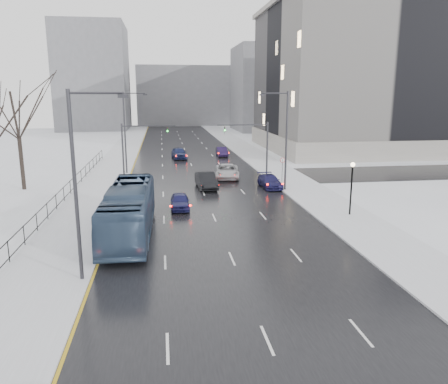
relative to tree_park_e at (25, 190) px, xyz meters
name	(u,v)px	position (x,y,z in m)	size (l,w,h in m)	color
road	(190,163)	(18.20, 16.00, 0.02)	(16.00, 150.00, 0.04)	black
cross_road	(197,178)	(18.20, 4.00, 0.02)	(130.00, 10.00, 0.04)	black
sidewalk_left	(116,164)	(7.70, 16.00, 0.08)	(5.00, 150.00, 0.16)	silver
sidewalk_right	(261,161)	(28.70, 16.00, 0.08)	(5.00, 150.00, 0.16)	silver
park_strip	(46,165)	(-1.80, 16.00, 0.06)	(14.00, 150.00, 0.12)	white
tree_park_e	(25,190)	(0.00, 0.00, 0.00)	(9.45, 9.45, 13.50)	black
iron_fence	(40,217)	(5.20, -14.00, 0.91)	(0.06, 70.00, 1.30)	black
streetlight_r_mid	(284,136)	(26.37, -4.00, 5.62)	(2.95, 0.25, 10.00)	#2D2D33
streetlight_l_near	(79,178)	(10.03, -24.00, 5.62)	(2.95, 0.25, 10.00)	#2D2D33
streetlight_l_far	(127,129)	(10.03, 8.00, 5.62)	(2.95, 0.25, 10.00)	#2D2D33
lamppost_r_mid	(352,181)	(29.20, -14.00, 2.94)	(0.36, 0.36, 4.28)	black
mast_signal_right	(258,143)	(25.53, 4.00, 4.11)	(6.10, 0.33, 6.50)	#2D2D33
mast_signal_left	(132,145)	(10.87, 4.00, 4.11)	(6.10, 0.33, 6.50)	#2D2D33
no_uturn_sign	(282,163)	(27.40, 0.00, 2.30)	(0.60, 0.06, 2.70)	#2D2D33
civic_building	(383,85)	(53.20, 28.00, 11.21)	(41.00, 31.00, 24.80)	gray
bldg_far_right	(280,89)	(46.20, 71.00, 11.00)	(24.00, 20.00, 22.00)	slate
bldg_far_left	(94,78)	(-3.80, 81.00, 14.00)	(18.00, 22.00, 28.00)	slate
bldg_far_center	(186,96)	(22.20, 96.00, 9.00)	(30.00, 18.00, 18.00)	slate
bus	(129,211)	(11.82, -16.47, 1.80)	(2.95, 12.60, 3.51)	#354B68
sedan_center_near	(180,201)	(15.60, -9.83, 0.71)	(1.58, 3.94, 1.34)	navy
sedan_right_near	(206,180)	(18.70, -1.81, 0.87)	(1.76, 5.05, 1.66)	black
sedan_right_cross	(227,171)	(21.70, 3.52, 0.85)	(2.68, 5.82, 1.62)	#B4B5B9
sedan_right_far	(270,181)	(25.40, -2.42, 0.71)	(1.87, 4.61, 1.34)	#1B1A4E
sedan_center_far	(179,153)	(16.77, 20.10, 0.90)	(2.03, 5.04, 1.72)	#1A234F
sedan_right_distant	(222,152)	(23.60, 21.81, 0.75)	(1.51, 4.33, 1.43)	#21143E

